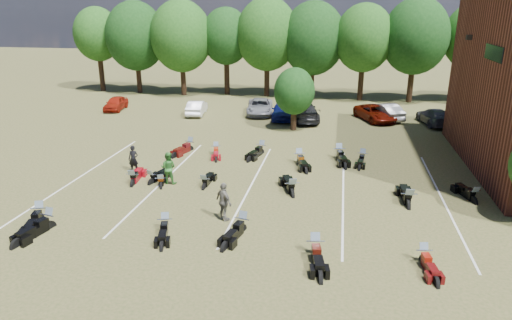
% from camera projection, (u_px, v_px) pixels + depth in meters
% --- Properties ---
extents(ground, '(160.00, 160.00, 0.00)m').
position_uv_depth(ground, '(300.00, 214.00, 21.68)').
color(ground, brown).
rests_on(ground, ground).
extents(car_0, '(1.99, 3.91, 1.28)m').
position_uv_depth(car_0, '(116.00, 103.00, 43.20)').
color(car_0, maroon).
rests_on(car_0, ground).
extents(car_1, '(1.84, 4.06, 1.29)m').
position_uv_depth(car_1, '(197.00, 108.00, 41.34)').
color(car_1, silver).
rests_on(car_1, ground).
extents(car_2, '(2.95, 5.21, 1.37)m').
position_uv_depth(car_2, '(260.00, 107.00, 41.45)').
color(car_2, gray).
rests_on(car_2, ground).
extents(car_3, '(3.38, 5.78, 1.57)m').
position_uv_depth(car_3, '(304.00, 112.00, 39.14)').
color(car_3, black).
rests_on(car_3, ground).
extents(car_4, '(2.20, 4.79, 1.59)m').
position_uv_depth(car_4, '(283.00, 110.00, 39.74)').
color(car_4, navy).
rests_on(car_4, ground).
extents(car_5, '(3.13, 4.58, 1.43)m').
position_uv_depth(car_5, '(385.00, 111.00, 39.54)').
color(car_5, '#A4A49F').
rests_on(car_5, ground).
extents(car_6, '(3.96, 5.23, 1.32)m').
position_uv_depth(car_6, '(375.00, 113.00, 39.16)').
color(car_6, '#5F1005').
rests_on(car_6, ground).
extents(car_7, '(2.68, 4.90, 1.35)m').
position_uv_depth(car_7, '(435.00, 117.00, 37.84)').
color(car_7, '#3C3B40').
rests_on(car_7, ground).
extents(person_black, '(0.62, 0.42, 1.63)m').
position_uv_depth(person_black, '(133.00, 159.00, 26.88)').
color(person_black, black).
rests_on(person_black, ground).
extents(person_green, '(0.88, 0.69, 1.81)m').
position_uv_depth(person_green, '(168.00, 168.00, 25.16)').
color(person_green, '#2E6C28').
rests_on(person_green, ground).
extents(person_grey, '(1.11, 1.04, 1.84)m').
position_uv_depth(person_grey, '(224.00, 202.00, 20.76)').
color(person_grey, '#635F55').
rests_on(person_grey, ground).
extents(motorcycle_0, '(1.41, 2.46, 1.31)m').
position_uv_depth(motorcycle_0, '(41.00, 221.00, 20.97)').
color(motorcycle_0, black).
rests_on(motorcycle_0, ground).
extents(motorcycle_1, '(1.23, 2.52, 1.35)m').
position_uv_depth(motorcycle_1, '(50.00, 229.00, 20.25)').
color(motorcycle_1, black).
rests_on(motorcycle_1, ground).
extents(motorcycle_3, '(1.22, 2.23, 1.19)m').
position_uv_depth(motorcycle_3, '(166.00, 231.00, 20.02)').
color(motorcycle_3, black).
rests_on(motorcycle_3, ground).
extents(motorcycle_4, '(1.23, 2.41, 1.29)m').
position_uv_depth(motorcycle_4, '(242.00, 232.00, 19.97)').
color(motorcycle_4, black).
rests_on(motorcycle_4, ground).
extents(motorcycle_5, '(1.15, 2.47, 1.32)m').
position_uv_depth(motorcycle_5, '(315.00, 255.00, 18.06)').
color(motorcycle_5, black).
rests_on(motorcycle_5, ground).
extents(motorcycle_6, '(0.96, 2.11, 1.13)m').
position_uv_depth(motorcycle_6, '(423.00, 263.00, 17.55)').
color(motorcycle_6, '#4D0B0B').
rests_on(motorcycle_6, ground).
extents(motorcycle_7, '(1.03, 2.39, 1.29)m').
position_uv_depth(motorcycle_7, '(133.00, 185.00, 25.16)').
color(motorcycle_7, maroon).
rests_on(motorcycle_7, ground).
extents(motorcycle_8, '(1.24, 2.10, 1.11)m').
position_uv_depth(motorcycle_8, '(161.00, 188.00, 24.83)').
color(motorcycle_8, black).
rests_on(motorcycle_8, ground).
extents(motorcycle_9, '(1.18, 2.18, 1.16)m').
position_uv_depth(motorcycle_9, '(152.00, 184.00, 25.38)').
color(motorcycle_9, black).
rests_on(motorcycle_9, ground).
extents(motorcycle_10, '(0.69, 2.07, 1.15)m').
position_uv_depth(motorcycle_10, '(204.00, 188.00, 24.71)').
color(motorcycle_10, black).
rests_on(motorcycle_10, ground).
extents(motorcycle_11, '(1.55, 2.61, 1.39)m').
position_uv_depth(motorcycle_11, '(292.00, 195.00, 23.79)').
color(motorcycle_11, black).
rests_on(motorcycle_11, ground).
extents(motorcycle_12, '(0.92, 2.57, 1.41)m').
position_uv_depth(motorcycle_12, '(408.00, 207.00, 22.42)').
color(motorcycle_12, black).
rests_on(motorcycle_12, ground).
extents(motorcycle_13, '(1.36, 2.34, 1.24)m').
position_uv_depth(motorcycle_13, '(473.00, 202.00, 22.95)').
color(motorcycle_13, black).
rests_on(motorcycle_13, ground).
extents(motorcycle_14, '(1.42, 2.47, 1.31)m').
position_uv_depth(motorcycle_14, '(190.00, 151.00, 31.18)').
color(motorcycle_14, '#440B09').
rests_on(motorcycle_14, ground).
extents(motorcycle_15, '(1.18, 2.17, 1.15)m').
position_uv_depth(motorcycle_15, '(216.00, 154.00, 30.44)').
color(motorcycle_15, maroon).
rests_on(motorcycle_15, ground).
extents(motorcycle_17, '(1.47, 2.51, 1.34)m').
position_uv_depth(motorcycle_17, '(299.00, 163.00, 28.66)').
color(motorcycle_17, black).
rests_on(motorcycle_17, ground).
extents(motorcycle_18, '(1.37, 2.46, 1.31)m').
position_uv_depth(motorcycle_18, '(261.00, 154.00, 30.44)').
color(motorcycle_18, black).
rests_on(motorcycle_18, ground).
extents(motorcycle_19, '(1.32, 2.64, 1.41)m').
position_uv_depth(motorcycle_19, '(339.00, 159.00, 29.50)').
color(motorcycle_19, black).
rests_on(motorcycle_19, ground).
extents(motorcycle_20, '(0.95, 2.18, 1.18)m').
position_uv_depth(motorcycle_20, '(362.00, 162.00, 28.93)').
color(motorcycle_20, black).
rests_on(motorcycle_20, ground).
extents(tree_line, '(56.00, 6.00, 9.79)m').
position_uv_depth(tree_line, '(319.00, 38.00, 46.84)').
color(tree_line, black).
rests_on(tree_line, ground).
extents(young_tree_midfield, '(3.20, 3.20, 4.70)m').
position_uv_depth(young_tree_midfield, '(294.00, 91.00, 35.47)').
color(young_tree_midfield, black).
rests_on(young_tree_midfield, ground).
extents(parking_lines, '(20.10, 14.00, 0.01)m').
position_uv_depth(parking_lines, '(251.00, 186.00, 24.99)').
color(parking_lines, silver).
rests_on(parking_lines, ground).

